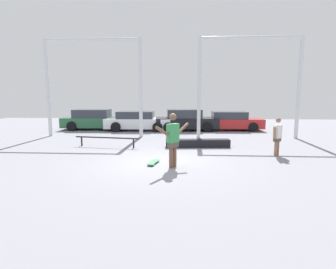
{
  "coord_description": "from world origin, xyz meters",
  "views": [
    {
      "loc": [
        0.82,
        -8.78,
        2.26
      ],
      "look_at": [
        0.18,
        1.36,
        0.78
      ],
      "focal_mm": 28.0,
      "sensor_mm": 36.0,
      "label": 1
    }
  ],
  "objects_px": {
    "skateboard": "(153,162)",
    "grind_rail": "(107,139)",
    "parked_car_white": "(138,121)",
    "parked_car_black": "(186,120)",
    "parked_car_green": "(94,120)",
    "bystander": "(277,135)",
    "skateboarder": "(173,137)",
    "grind_box": "(198,143)",
    "parked_car_red": "(231,121)"
  },
  "relations": [
    {
      "from": "skateboard",
      "to": "grind_rail",
      "type": "bearing_deg",
      "value": 52.06
    },
    {
      "from": "skateboard",
      "to": "parked_car_white",
      "type": "height_order",
      "value": "parked_car_white"
    },
    {
      "from": "parked_car_black",
      "to": "parked_car_green",
      "type": "bearing_deg",
      "value": 173.62
    },
    {
      "from": "grind_rail",
      "to": "bystander",
      "type": "bearing_deg",
      "value": -10.63
    },
    {
      "from": "skateboarder",
      "to": "parked_car_black",
      "type": "relative_size",
      "value": 0.41
    },
    {
      "from": "parked_car_black",
      "to": "grind_rail",
      "type": "bearing_deg",
      "value": -125.83
    },
    {
      "from": "skateboarder",
      "to": "parked_car_white",
      "type": "height_order",
      "value": "skateboarder"
    },
    {
      "from": "grind_box",
      "to": "bystander",
      "type": "xyz_separation_m",
      "value": [
        2.95,
        -1.54,
        0.62
      ]
    },
    {
      "from": "skateboarder",
      "to": "parked_car_red",
      "type": "height_order",
      "value": "skateboarder"
    },
    {
      "from": "grind_rail",
      "to": "parked_car_white",
      "type": "bearing_deg",
      "value": 86.54
    },
    {
      "from": "parked_car_green",
      "to": "parked_car_black",
      "type": "distance_m",
      "value": 6.3
    },
    {
      "from": "skateboard",
      "to": "parked_car_black",
      "type": "height_order",
      "value": "parked_car_black"
    },
    {
      "from": "parked_car_red",
      "to": "bystander",
      "type": "xyz_separation_m",
      "value": [
        0.43,
        -7.75,
        0.19
      ]
    },
    {
      "from": "grind_rail",
      "to": "parked_car_green",
      "type": "distance_m",
      "value": 6.8
    },
    {
      "from": "grind_rail",
      "to": "parked_car_red",
      "type": "relative_size",
      "value": 0.75
    },
    {
      "from": "parked_car_white",
      "to": "bystander",
      "type": "height_order",
      "value": "bystander"
    },
    {
      "from": "skateboarder",
      "to": "parked_car_white",
      "type": "distance_m",
      "value": 9.54
    },
    {
      "from": "skateboard",
      "to": "parked_car_white",
      "type": "xyz_separation_m",
      "value": [
        -2.09,
        8.74,
        0.56
      ]
    },
    {
      "from": "parked_car_black",
      "to": "grind_box",
      "type": "bearing_deg",
      "value": -90.72
    },
    {
      "from": "grind_box",
      "to": "parked_car_green",
      "type": "relative_size",
      "value": 0.65
    },
    {
      "from": "skateboarder",
      "to": "skateboard",
      "type": "distance_m",
      "value": 1.2
    },
    {
      "from": "skateboarder",
      "to": "grind_box",
      "type": "bearing_deg",
      "value": 25.12
    },
    {
      "from": "skateboarder",
      "to": "skateboard",
      "type": "height_order",
      "value": "skateboarder"
    },
    {
      "from": "grind_box",
      "to": "bystander",
      "type": "height_order",
      "value": "bystander"
    },
    {
      "from": "parked_car_red",
      "to": "bystander",
      "type": "relative_size",
      "value": 2.77
    },
    {
      "from": "parked_car_red",
      "to": "parked_car_white",
      "type": "bearing_deg",
      "value": -175.85
    },
    {
      "from": "grind_box",
      "to": "grind_rail",
      "type": "bearing_deg",
      "value": -176.94
    },
    {
      "from": "parked_car_green",
      "to": "skateboarder",
      "type": "bearing_deg",
      "value": -61.95
    },
    {
      "from": "skateboard",
      "to": "parked_car_red",
      "type": "xyz_separation_m",
      "value": [
        4.16,
        9.28,
        0.55
      ]
    },
    {
      "from": "skateboarder",
      "to": "bystander",
      "type": "distance_m",
      "value": 4.36
    },
    {
      "from": "skateboarder",
      "to": "parked_car_black",
      "type": "bearing_deg",
      "value": 38.07
    },
    {
      "from": "skateboarder",
      "to": "skateboard",
      "type": "bearing_deg",
      "value": 100.95
    },
    {
      "from": "skateboard",
      "to": "parked_car_green",
      "type": "xyz_separation_m",
      "value": [
        -5.18,
        9.07,
        0.6
      ]
    },
    {
      "from": "parked_car_black",
      "to": "skateboard",
      "type": "bearing_deg",
      "value": -102.83
    },
    {
      "from": "parked_car_green",
      "to": "parked_car_white",
      "type": "distance_m",
      "value": 3.11
    },
    {
      "from": "skateboard",
      "to": "parked_car_black",
      "type": "bearing_deg",
      "value": 4.37
    },
    {
      "from": "grind_rail",
      "to": "parked_car_green",
      "type": "relative_size",
      "value": 0.7
    },
    {
      "from": "skateboard",
      "to": "bystander",
      "type": "height_order",
      "value": "bystander"
    },
    {
      "from": "skateboard",
      "to": "parked_car_red",
      "type": "height_order",
      "value": "parked_car_red"
    },
    {
      "from": "grind_rail",
      "to": "parked_car_black",
      "type": "distance_m",
      "value": 7.11
    },
    {
      "from": "parked_car_green",
      "to": "parked_car_black",
      "type": "xyz_separation_m",
      "value": [
        6.3,
        -0.07,
        0.01
      ]
    },
    {
      "from": "skateboard",
      "to": "bystander",
      "type": "bearing_deg",
      "value": -60.09
    },
    {
      "from": "grind_box",
      "to": "bystander",
      "type": "relative_size",
      "value": 1.95
    },
    {
      "from": "grind_box",
      "to": "parked_car_black",
      "type": "bearing_deg",
      "value": 95.04
    },
    {
      "from": "parked_car_green",
      "to": "parked_car_black",
      "type": "height_order",
      "value": "parked_car_black"
    },
    {
      "from": "skateboarder",
      "to": "parked_car_black",
      "type": "xyz_separation_m",
      "value": [
        0.44,
        9.39,
        -0.3
      ]
    },
    {
      "from": "parked_car_black",
      "to": "parked_car_red",
      "type": "xyz_separation_m",
      "value": [
        3.04,
        0.28,
        -0.07
      ]
    },
    {
      "from": "grind_box",
      "to": "parked_car_green",
      "type": "height_order",
      "value": "parked_car_green"
    },
    {
      "from": "parked_car_white",
      "to": "bystander",
      "type": "relative_size",
      "value": 2.98
    },
    {
      "from": "parked_car_white",
      "to": "parked_car_black",
      "type": "distance_m",
      "value": 3.21
    }
  ]
}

